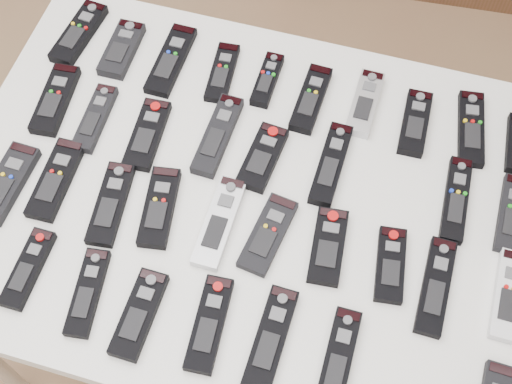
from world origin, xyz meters
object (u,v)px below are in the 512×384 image
(remote_7, at_px, (415,123))
(remote_22, at_px, (219,222))
(remote_17, at_px, (511,214))
(remote_18, at_px, (7,183))
(remote_14, at_px, (263,157))
(remote_32, at_px, (209,324))
(remote_2, at_px, (171,60))
(remote_34, at_px, (338,361))
(remote_21, at_px, (159,207))
(remote_31, at_px, (139,314))
(remote_26, at_px, (436,286))
(remote_15, at_px, (331,164))
(remote_10, at_px, (55,100))
(remote_29, at_px, (28,269))
(remote_12, at_px, (147,134))
(remote_0, at_px, (79,33))
(remote_19, at_px, (56,179))
(remote_24, at_px, (328,246))
(remote_27, at_px, (507,295))
(remote_3, at_px, (222,73))
(remote_16, at_px, (456,200))
(remote_30, at_px, (88,292))
(table, at_px, (256,210))
(remote_8, at_px, (471,129))
(remote_11, at_px, (95,118))
(remote_1, at_px, (122,49))
(remote_4, at_px, (267,80))
(remote_25, at_px, (390,265))
(remote_5, at_px, (311,99))
(remote_23, at_px, (268,234))
(remote_6, at_px, (365,103))

(remote_7, distance_m, remote_22, 0.48)
(remote_17, height_order, remote_18, remote_18)
(remote_14, xyz_separation_m, remote_17, (0.51, 0.01, -0.00))
(remote_7, bearing_deg, remote_32, -119.06)
(remote_2, bearing_deg, remote_22, -56.76)
(remote_34, bearing_deg, remote_21, 153.62)
(remote_31, relative_size, remote_32, 0.94)
(remote_26, bearing_deg, remote_15, 141.22)
(remote_10, relative_size, remote_29, 1.10)
(remote_12, bearing_deg, remote_31, -75.27)
(remote_0, height_order, remote_12, remote_0)
(remote_19, height_order, remote_24, same)
(remote_27, bearing_deg, remote_3, 152.96)
(remote_16, bearing_deg, remote_30, -150.05)
(table, relative_size, remote_8, 6.72)
(remote_24, relative_size, remote_31, 0.92)
(remote_16, bearing_deg, remote_22, -159.41)
(remote_14, distance_m, remote_32, 0.37)
(remote_8, height_order, remote_11, remote_11)
(remote_0, height_order, remote_1, same)
(remote_34, bearing_deg, remote_16, 68.09)
(remote_4, bearing_deg, remote_1, -178.38)
(remote_25, bearing_deg, remote_26, -19.21)
(remote_5, relative_size, remote_21, 1.00)
(remote_3, bearing_deg, remote_11, -143.85)
(remote_2, height_order, remote_18, remote_18)
(remote_1, xyz_separation_m, remote_3, (0.24, 0.00, -0.00))
(remote_4, distance_m, remote_18, 0.60)
(remote_12, height_order, remote_23, remote_12)
(remote_29, bearing_deg, remote_0, 103.80)
(remote_2, xyz_separation_m, remote_4, (0.22, 0.01, 0.00))
(remote_2, xyz_separation_m, remote_34, (0.52, -0.57, 0.00))
(remote_22, relative_size, remote_29, 1.23)
(remote_1, bearing_deg, remote_29, -87.96)
(remote_6, height_order, remote_11, remote_6)
(remote_12, bearing_deg, remote_25, -19.08)
(remote_2, xyz_separation_m, remote_6, (0.45, 0.00, 0.00))
(table, distance_m, remote_22, 0.12)
(remote_8, bearing_deg, remote_25, -114.03)
(remote_6, bearing_deg, remote_3, -178.42)
(remote_6, bearing_deg, remote_0, 179.86)
(remote_8, height_order, remote_15, remote_15)
(remote_17, xyz_separation_m, remote_27, (0.01, -0.18, 0.00))
(remote_21, bearing_deg, remote_29, -144.08)
(remote_27, distance_m, remote_34, 0.35)
(remote_14, bearing_deg, remote_25, -23.51)
(remote_16, xyz_separation_m, remote_31, (-0.53, -0.41, 0.00))
(remote_8, height_order, remote_19, same)
(table, height_order, remote_7, remote_7)
(remote_4, xyz_separation_m, remote_5, (0.11, -0.02, 0.00))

